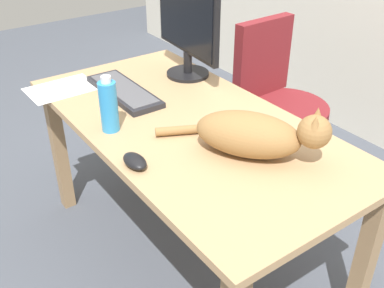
{
  "coord_description": "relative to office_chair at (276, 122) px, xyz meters",
  "views": [
    {
      "loc": [
        1.28,
        -0.89,
        1.54
      ],
      "look_at": [
        0.23,
        -0.14,
        0.76
      ],
      "focal_mm": 42.53,
      "sensor_mm": 36.0,
      "label": 1
    }
  ],
  "objects": [
    {
      "name": "ground_plane",
      "position": [
        0.19,
        -0.71,
        -0.39
      ],
      "size": [
        8.0,
        8.0,
        0.0
      ],
      "primitive_type": "plane",
      "color": "#474C56"
    },
    {
      "name": "desk",
      "position": [
        0.19,
        -0.71,
        0.22
      ],
      "size": [
        1.46,
        0.75,
        0.7
      ],
      "color": "tan",
      "rests_on": "ground_plane"
    },
    {
      "name": "office_chair",
      "position": [
        0.0,
        0.0,
        0.0
      ],
      "size": [
        0.48,
        0.48,
        0.91
      ],
      "color": "black",
      "rests_on": "ground_plane"
    },
    {
      "name": "monitor",
      "position": [
        -0.18,
        -0.44,
        0.54
      ],
      "size": [
        0.48,
        0.2,
        0.41
      ],
      "color": "black",
      "rests_on": "desk"
    },
    {
      "name": "keyboard",
      "position": [
        -0.17,
        -0.79,
        0.33
      ],
      "size": [
        0.44,
        0.15,
        0.03
      ],
      "color": "#232328",
      "rests_on": "desk"
    },
    {
      "name": "cat",
      "position": [
        0.52,
        -0.66,
        0.39
      ],
      "size": [
        0.52,
        0.38,
        0.2
      ],
      "color": "olive",
      "rests_on": "desk"
    },
    {
      "name": "computer_mouse",
      "position": [
        0.35,
        -1.02,
        0.33
      ],
      "size": [
        0.11,
        0.06,
        0.04
      ],
      "primitive_type": "ellipsoid",
      "color": "black",
      "rests_on": "desk"
    },
    {
      "name": "paper_sheet",
      "position": [
        -0.38,
        -0.99,
        0.31
      ],
      "size": [
        0.22,
        0.3,
        0.0
      ],
      "primitive_type": "cube",
      "rotation": [
        0.0,
        0.0,
        0.02
      ],
      "color": "white",
      "rests_on": "desk"
    },
    {
      "name": "water_bottle",
      "position": [
        0.08,
        -0.98,
        0.41
      ],
      "size": [
        0.07,
        0.07,
        0.22
      ],
      "color": "#2D8CD1",
      "rests_on": "desk"
    }
  ]
}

